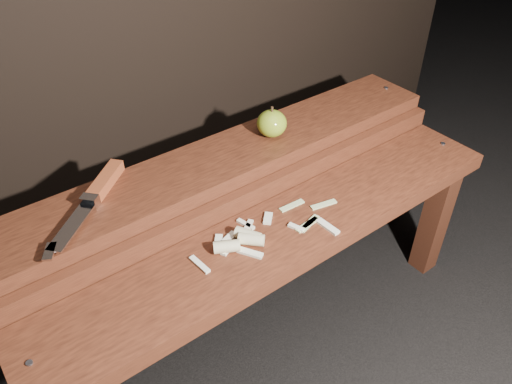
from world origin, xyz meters
TOP-DOWN VIEW (x-y plane):
  - ground at (0.00, 0.00)m, footprint 60.00×60.00m
  - bench_front_tier at (0.00, -0.06)m, footprint 1.20×0.20m
  - bench_rear_tier at (0.00, 0.17)m, footprint 1.20×0.21m
  - apple at (0.13, 0.17)m, footprint 0.07×0.07m
  - knife at (-0.31, 0.20)m, footprint 0.25×0.22m
  - apple_scraps at (-0.09, -0.04)m, footprint 0.37×0.17m

SIDE VIEW (x-z plane):
  - ground at x=0.00m, z-range 0.00..0.00m
  - bench_front_tier at x=0.00m, z-range 0.14..0.56m
  - bench_rear_tier at x=0.00m, z-range 0.16..0.67m
  - apple_scraps at x=-0.09m, z-range 0.42..0.44m
  - knife at x=-0.31m, z-range 0.50..0.53m
  - apple at x=0.13m, z-range 0.49..0.57m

